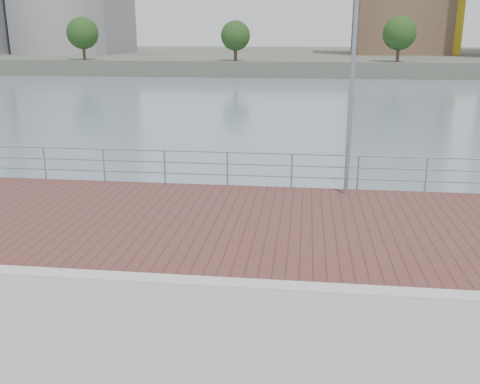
# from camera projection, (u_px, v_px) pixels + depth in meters

# --- Properties ---
(water) EXTENTS (400.00, 400.00, 0.00)m
(water) POSITION_uv_depth(u_px,v_px,m) (228.00, 372.00, 11.03)
(water) COLOR slate
(water) RESTS_ON ground
(brick_lane) EXTENTS (40.00, 6.80, 0.02)m
(brick_lane) POSITION_uv_depth(u_px,v_px,m) (248.00, 222.00, 13.88)
(brick_lane) COLOR brown
(brick_lane) RESTS_ON seawall
(curb) EXTENTS (40.00, 0.40, 0.06)m
(curb) POSITION_uv_depth(u_px,v_px,m) (227.00, 283.00, 10.45)
(curb) COLOR #B7B5AD
(curb) RESTS_ON seawall
(far_shore) EXTENTS (320.00, 95.00, 2.50)m
(far_shore) POSITION_uv_depth(u_px,v_px,m) (302.00, 57.00, 127.18)
(far_shore) COLOR #4C5142
(far_shore) RESTS_ON ground
(guardrail) EXTENTS (39.06, 0.06, 1.13)m
(guardrail) POSITION_uv_depth(u_px,v_px,m) (259.00, 166.00, 16.92)
(guardrail) COLOR #8C9EA8
(guardrail) RESTS_ON brick_lane
(street_lamp) EXTENTS (0.48, 1.39, 6.57)m
(street_lamp) POSITION_uv_depth(u_px,v_px,m) (356.00, 35.00, 14.53)
(street_lamp) COLOR gray
(street_lamp) RESTS_ON brick_lane
(shoreline_trees) EXTENTS (169.70, 5.07, 6.76)m
(shoreline_trees) POSITION_uv_depth(u_px,v_px,m) (415.00, 35.00, 80.38)
(shoreline_trees) COLOR #473323
(shoreline_trees) RESTS_ON far_shore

